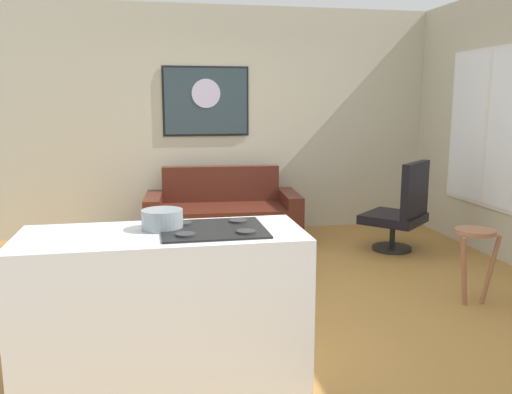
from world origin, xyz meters
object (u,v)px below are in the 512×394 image
at_px(coffee_table, 239,231).
at_px(wall_painting, 206,101).
at_px(bar_stool, 474,246).
at_px(couch, 223,218).
at_px(mixing_bowl, 162,220).
at_px(armchair, 401,211).

height_order(coffee_table, wall_painting, wall_painting).
height_order(coffee_table, bar_stool, bar_stool).
relative_size(couch, mixing_bowl, 7.54).
height_order(bar_stool, mixing_bowl, mixing_bowl).
height_order(couch, bar_stool, couch).
bearing_deg(coffee_table, couch, 90.15).
bearing_deg(couch, bar_stool, -52.56).
height_order(armchair, wall_painting, wall_painting).
distance_m(armchair, wall_painting, 2.67).
height_order(armchair, mixing_bowl, mixing_bowl).
relative_size(armchair, wall_painting, 0.95).
distance_m(armchair, bar_stool, 1.53).
relative_size(coffee_table, armchair, 0.96).
distance_m(coffee_table, armchair, 1.93).
bearing_deg(mixing_bowl, bar_stool, 15.06).
bearing_deg(wall_painting, armchair, -33.45).
bearing_deg(mixing_bowl, wall_painting, 80.03).
bearing_deg(bar_stool, wall_painting, 123.49).
distance_m(coffee_table, wall_painting, 2.15).
bearing_deg(couch, coffee_table, -89.85).
bearing_deg(coffee_table, wall_painting, 93.99).
bearing_deg(coffee_table, bar_stool, -31.76).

